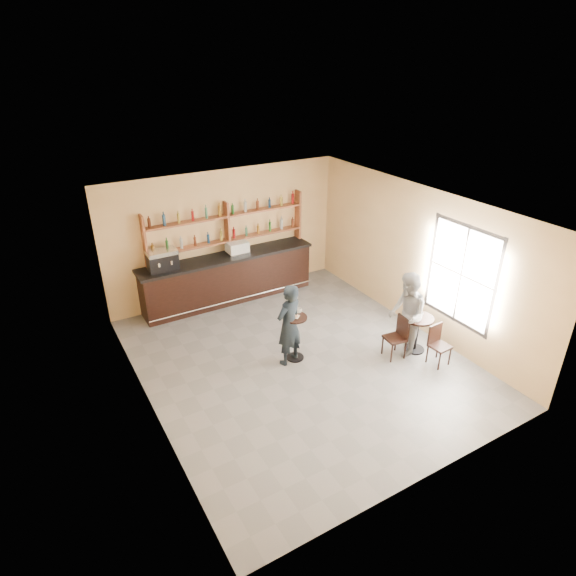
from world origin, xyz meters
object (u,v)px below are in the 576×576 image
bar_counter (229,278)px  pedestal_table (295,338)px  chair_west (395,338)px  man_main (289,325)px  chair_south (440,346)px  pastry_case (237,248)px  cafe_table (416,334)px  patron_second (407,314)px  espresso_machine (162,260)px

bar_counter → pedestal_table: 3.04m
chair_west → man_main: bearing=-108.6°
chair_west → chair_south: bearing=49.5°
bar_counter → pedestal_table: bar_counter is taller
pastry_case → chair_south: bearing=-55.9°
chair_west → cafe_table: bearing=91.6°
man_main → patron_second: patron_second is taller
espresso_machine → chair_south: espresso_machine is taller
pedestal_table → chair_west: (1.78, -0.97, -0.04)m
pastry_case → man_main: man_main is taller
pedestal_table → chair_south: (2.38, -1.62, -0.07)m
pedestal_table → chair_west: 2.03m
pastry_case → chair_south: size_ratio=0.61×
bar_counter → espresso_machine: (-1.57, 0.00, 0.83)m
man_main → cafe_table: bearing=141.2°
espresso_machine → pedestal_table: bearing=-58.7°
bar_counter → patron_second: patron_second is taller
bar_counter → chair_west: (1.88, -4.00, -0.15)m
bar_counter → chair_south: size_ratio=5.24×
man_main → pastry_case: bearing=-113.8°
patron_second → chair_south: bearing=55.0°
chair_west → espresso_machine: bearing=-132.4°
espresso_machine → cafe_table: size_ratio=0.84×
bar_counter → cafe_table: (2.43, -4.05, -0.20)m
man_main → bar_counter: bearing=-108.7°
cafe_table → patron_second: 0.57m
espresso_machine → chair_south: (4.06, -4.65, -1.01)m
bar_counter → pastry_case: bearing=0.0°
pastry_case → chair_south: (2.21, -4.65, -0.93)m
bar_counter → chair_south: (2.48, -4.65, -0.18)m
bar_counter → man_main: bearing=-91.2°
bar_counter → patron_second: size_ratio=2.48×
espresso_machine → man_main: man_main is taller
espresso_machine → man_main: 3.47m
bar_counter → man_main: 3.09m
espresso_machine → man_main: (1.51, -3.08, -0.57)m
pedestal_table → chair_south: 2.88m
man_main → chair_south: 3.03m
cafe_table → chair_west: size_ratio=0.89×
bar_counter → espresso_machine: size_ratio=6.69×
man_main → patron_second: 2.41m
chair_south → pedestal_table: bearing=142.1°
espresso_machine → patron_second: (3.74, -3.97, -0.54)m
bar_counter → espresso_machine: bearing=180.0°
pedestal_table → patron_second: size_ratio=0.55×
man_main → pedestal_table: bearing=175.7°
pastry_case → chair_west: (1.61, -4.00, -0.90)m
pastry_case → cafe_table: bearing=-53.3°
chair_south → chair_west: bearing=128.9°
cafe_table → chair_south: bearing=-85.2°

